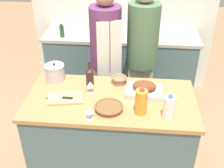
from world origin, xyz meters
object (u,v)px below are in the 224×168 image
at_px(mixing_bowl, 119,79).
at_px(wine_glass_right, 89,111).
at_px(wine_bottle_green, 90,77).
at_px(condiment_bottle_short, 154,33).
at_px(knife_chef, 60,97).
at_px(milk_jug, 169,107).
at_px(wine_glass_left, 90,85).
at_px(roasting_pan, 144,89).
at_px(stock_pot, 55,72).
at_px(person_cook_aproned, 106,56).
at_px(stand_mixer, 145,23).
at_px(cutting_board, 65,98).
at_px(juice_jug, 141,102).
at_px(condiment_bottle_tall, 156,26).
at_px(wicker_basket, 109,108).
at_px(condiment_bottle_extra, 62,31).
at_px(person_cook_guest, 142,54).

height_order(mixing_bowl, wine_glass_right, wine_glass_right).
xyz_separation_m(wine_bottle_green, condiment_bottle_short, (0.65, 1.13, 0.02)).
xyz_separation_m(wine_glass_right, knife_chef, (-0.31, 0.25, -0.06)).
bearing_deg(wine_bottle_green, knife_chef, -134.54).
distance_m(milk_jug, wine_glass_left, 0.76).
height_order(roasting_pan, stock_pot, stock_pot).
height_order(knife_chef, person_cook_aproned, person_cook_aproned).
bearing_deg(mixing_bowl, knife_chef, -146.94).
height_order(mixing_bowl, stand_mixer, stand_mixer).
bearing_deg(wine_glass_left, cutting_board, -149.33).
relative_size(milk_jug, person_cook_aproned, 0.13).
xyz_separation_m(cutting_board, juice_jug, (0.68, -0.15, 0.10)).
bearing_deg(condiment_bottle_tall, person_cook_aproned, -127.15).
xyz_separation_m(condiment_bottle_tall, person_cook_aproned, (-0.58, -0.77, -0.08)).
bearing_deg(mixing_bowl, milk_jug, -48.96).
bearing_deg(stock_pot, wicker_basket, -37.67).
height_order(wicker_basket, wine_glass_left, wine_glass_left).
height_order(juice_jug, milk_jug, juice_jug).
bearing_deg(condiment_bottle_tall, wine_glass_right, -108.58).
height_order(wine_glass_left, wine_glass_right, wine_glass_left).
bearing_deg(wicker_basket, juice_jug, -2.76).
bearing_deg(milk_jug, condiment_bottle_extra, 130.00).
bearing_deg(wine_bottle_green, mixing_bowl, 18.67).
bearing_deg(person_cook_aproned, milk_jug, -77.75).
xyz_separation_m(condiment_bottle_extra, person_cook_guest, (1.03, -0.49, -0.04)).
relative_size(stock_pot, milk_jug, 0.90).
bearing_deg(condiment_bottle_tall, roasting_pan, -96.49).
xyz_separation_m(wine_glass_right, condiment_bottle_short, (0.58, 1.61, 0.05)).
height_order(milk_jug, person_cook_guest, person_cook_guest).
xyz_separation_m(roasting_pan, person_cook_guest, (-0.02, 0.66, 0.04)).
height_order(wine_bottle_green, condiment_bottle_extra, wine_bottle_green).
xyz_separation_m(roasting_pan, condiment_bottle_extra, (-1.05, 1.15, 0.08)).
bearing_deg(juice_jug, condiment_bottle_extra, 125.27).
height_order(wine_glass_right, condiment_bottle_short, condiment_bottle_short).
xyz_separation_m(condiment_bottle_tall, person_cook_guest, (-0.18, -0.72, -0.06)).
bearing_deg(condiment_bottle_tall, stand_mixer, 172.11).
bearing_deg(wine_bottle_green, condiment_bottle_tall, 62.74).
bearing_deg(stock_pot, person_cook_aproned, 43.95).
xyz_separation_m(roasting_pan, person_cook_aproned, (-0.43, 0.61, 0.02)).
relative_size(wine_bottle_green, person_cook_guest, 0.16).
height_order(knife_chef, condiment_bottle_short, condiment_bottle_short).
bearing_deg(person_cook_guest, wine_bottle_green, -127.26).
bearing_deg(cutting_board, condiment_bottle_extra, 104.80).
bearing_deg(milk_jug, wicker_basket, 173.68).
distance_m(mixing_bowl, wine_bottle_green, 0.30).
height_order(knife_chef, condiment_bottle_extra, condiment_bottle_extra).
height_order(juice_jug, condiment_bottle_tall, condiment_bottle_tall).
distance_m(condiment_bottle_tall, condiment_bottle_short, 0.19).
bearing_deg(condiment_bottle_short, wine_glass_left, -117.15).
bearing_deg(condiment_bottle_extra, stand_mixer, 13.55).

